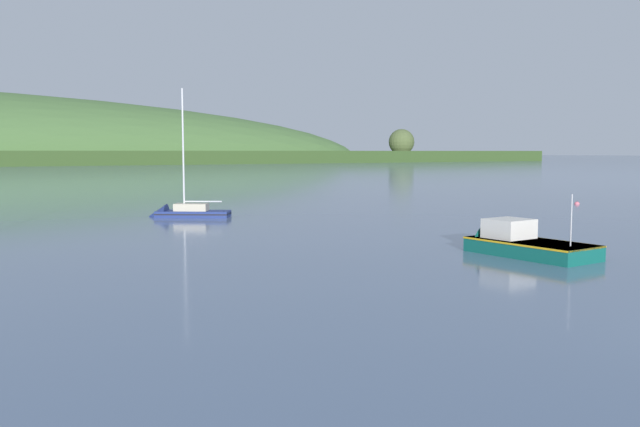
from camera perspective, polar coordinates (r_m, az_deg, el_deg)
The scene contains 3 objects.
sailboat_midwater_white at distance 49.69m, azimuth -11.51°, elevation -0.09°, with size 5.80×4.99×10.06m.
fishing_boat_moored at distance 32.47m, azimuth 16.43°, elevation -2.83°, with size 2.77×6.20×3.98m.
mooring_buoy_foreground at distance 64.77m, azimuth 20.91°, elevation 0.74°, with size 0.46×0.46×0.54m.
Camera 1 is at (-18.31, -6.90, 4.74)m, focal length 37.83 mm.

